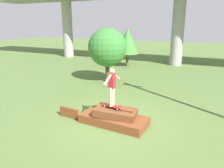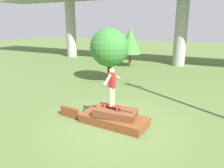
{
  "view_description": "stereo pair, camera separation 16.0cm",
  "coord_description": "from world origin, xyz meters",
  "px_view_note": "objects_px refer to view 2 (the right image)",
  "views": [
    {
      "loc": [
        3.3,
        -7.1,
        3.83
      ],
      "look_at": [
        -0.06,
        -0.02,
        1.62
      ],
      "focal_mm": 35.0,
      "sensor_mm": 36.0,
      "label": 1
    },
    {
      "loc": [
        3.44,
        -7.03,
        3.83
      ],
      "look_at": [
        -0.06,
        -0.02,
        1.62
      ],
      "focal_mm": 35.0,
      "sensor_mm": 36.0,
      "label": 2
    }
  ],
  "objects_px": {
    "tree_behind_right": "(130,41)",
    "skater": "(112,85)",
    "skateboard": "(112,106)",
    "tree_behind_left": "(109,48)"
  },
  "relations": [
    {
      "from": "tree_behind_right",
      "to": "skater",
      "type": "bearing_deg",
      "value": -71.29
    },
    {
      "from": "skateboard",
      "to": "tree_behind_right",
      "type": "bearing_deg",
      "value": 108.71
    },
    {
      "from": "skateboard",
      "to": "tree_behind_left",
      "type": "distance_m",
      "value": 6.53
    },
    {
      "from": "tree_behind_right",
      "to": "tree_behind_left",
      "type": "bearing_deg",
      "value": -81.9
    },
    {
      "from": "skater",
      "to": "tree_behind_left",
      "type": "bearing_deg",
      "value": 118.1
    },
    {
      "from": "skater",
      "to": "tree_behind_left",
      "type": "height_order",
      "value": "tree_behind_left"
    },
    {
      "from": "tree_behind_left",
      "to": "tree_behind_right",
      "type": "relative_size",
      "value": 1.03
    },
    {
      "from": "tree_behind_left",
      "to": "tree_behind_right",
      "type": "bearing_deg",
      "value": 98.1
    },
    {
      "from": "tree_behind_left",
      "to": "tree_behind_right",
      "type": "distance_m",
      "value": 5.63
    },
    {
      "from": "skateboard",
      "to": "tree_behind_right",
      "type": "distance_m",
      "value": 11.89
    }
  ]
}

